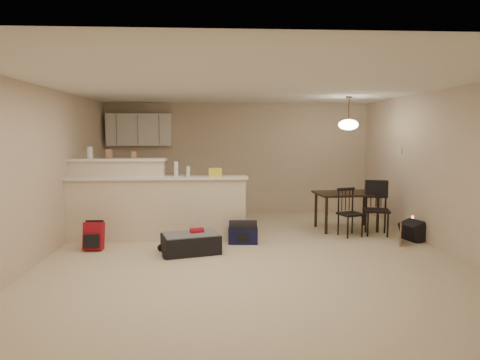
{
  "coord_description": "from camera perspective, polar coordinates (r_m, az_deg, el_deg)",
  "views": [
    {
      "loc": [
        -0.49,
        -6.35,
        1.83
      ],
      "look_at": [
        -0.1,
        0.7,
        1.05
      ],
      "focal_mm": 32.0,
      "sensor_mm": 36.0,
      "label": 1
    }
  ],
  "objects": [
    {
      "name": "room",
      "position": [
        6.39,
        1.24,
        1.1
      ],
      "size": [
        7.0,
        7.02,
        2.5
      ],
      "color": "beige",
      "rests_on": "ground"
    },
    {
      "name": "breakfast_bar",
      "position": [
        7.54,
        -12.83,
        -3.18
      ],
      "size": [
        3.08,
        0.58,
        1.39
      ],
      "color": "beige",
      "rests_on": "ground"
    },
    {
      "name": "upper_cabinets",
      "position": [
        9.82,
        -13.29,
        6.55
      ],
      "size": [
        1.4,
        0.34,
        0.7
      ],
      "primitive_type": "cube",
      "color": "white",
      "rests_on": "room"
    },
    {
      "name": "kitchen_counter",
      "position": [
        9.75,
        -12.05,
        -1.97
      ],
      "size": [
        1.8,
        0.6,
        0.9
      ],
      "primitive_type": "cube",
      "color": "white",
      "rests_on": "ground"
    },
    {
      "name": "thermostat",
      "position": [
        8.63,
        20.61,
        3.71
      ],
      "size": [
        0.02,
        0.12,
        0.12
      ],
      "primitive_type": "cube",
      "color": "beige",
      "rests_on": "room"
    },
    {
      "name": "jar",
      "position": [
        7.78,
        -19.39,
        3.45
      ],
      "size": [
        0.1,
        0.1,
        0.2
      ],
      "primitive_type": "cylinder",
      "color": "silver",
      "rests_on": "breakfast_bar"
    },
    {
      "name": "cereal_box",
      "position": [
        7.7,
        -17.06,
        3.35
      ],
      "size": [
        0.1,
        0.07,
        0.16
      ],
      "primitive_type": "cube",
      "color": "#95694D",
      "rests_on": "breakfast_bar"
    },
    {
      "name": "small_box",
      "position": [
        7.61,
        -13.95,
        3.26
      ],
      "size": [
        0.08,
        0.06,
        0.12
      ],
      "primitive_type": "cube",
      "color": "#95694D",
      "rests_on": "breakfast_bar"
    },
    {
      "name": "bottle_a",
      "position": [
        7.3,
        -8.51,
        1.45
      ],
      "size": [
        0.07,
        0.07,
        0.26
      ],
      "primitive_type": "cylinder",
      "color": "silver",
      "rests_on": "breakfast_bar"
    },
    {
      "name": "bottle_b",
      "position": [
        7.29,
        -6.92,
        1.15
      ],
      "size": [
        0.06,
        0.06,
        0.18
      ],
      "primitive_type": "cylinder",
      "color": "silver",
      "rests_on": "breakfast_bar"
    },
    {
      "name": "bag_lump",
      "position": [
        7.28,
        -3.32,
        1.01
      ],
      "size": [
        0.22,
        0.18,
        0.14
      ],
      "primitive_type": "cube",
      "color": "#95694D",
      "rests_on": "breakfast_bar"
    },
    {
      "name": "dining_table",
      "position": [
        8.32,
        14.0,
        -2.21
      ],
      "size": [
        1.2,
        0.85,
        0.71
      ],
      "rotation": [
        0.0,
        0.0,
        0.08
      ],
      "color": "black",
      "rests_on": "ground"
    },
    {
      "name": "pendant_lamp",
      "position": [
        8.23,
        14.26,
        7.22
      ],
      "size": [
        0.36,
        0.36,
        0.62
      ],
      "color": "brown",
      "rests_on": "room"
    },
    {
      "name": "dining_chair_near",
      "position": [
        7.83,
        14.51,
        -4.23
      ],
      "size": [
        0.47,
        0.45,
        0.85
      ],
      "primitive_type": null,
      "rotation": [
        0.0,
        0.0,
        0.32
      ],
      "color": "black",
      "rests_on": "ground"
    },
    {
      "name": "dining_chair_far",
      "position": [
        8.05,
        17.8,
        -3.67
      ],
      "size": [
        0.5,
        0.48,
        0.95
      ],
      "primitive_type": null,
      "rotation": [
        0.0,
        0.0,
        -0.23
      ],
      "color": "black",
      "rests_on": "ground"
    },
    {
      "name": "suitcase",
      "position": [
        6.65,
        -6.59,
        -8.44
      ],
      "size": [
        0.96,
        0.76,
        0.28
      ],
      "primitive_type": "cube",
      "rotation": [
        0.0,
        0.0,
        0.28
      ],
      "color": "black",
      "rests_on": "ground"
    },
    {
      "name": "red_backpack",
      "position": [
        7.14,
        -18.92,
        -7.09
      ],
      "size": [
        0.3,
        0.19,
        0.44
      ],
      "primitive_type": "cube",
      "rotation": [
        0.0,
        0.0,
        -0.04
      ],
      "color": "maroon",
      "rests_on": "ground"
    },
    {
      "name": "navy_duffel",
      "position": [
        7.17,
        0.4,
        -7.38
      ],
      "size": [
        0.5,
        0.29,
        0.26
      ],
      "primitive_type": "cube",
      "rotation": [
        0.0,
        0.0,
        -0.06
      ],
      "color": "#121239",
      "rests_on": "ground"
    },
    {
      "name": "black_daypack",
      "position": [
        7.9,
        22.09,
        -6.35
      ],
      "size": [
        0.36,
        0.43,
        0.33
      ],
      "primitive_type": "cube",
      "rotation": [
        0.0,
        0.0,
        1.87
      ],
      "color": "black",
      "rests_on": "ground"
    },
    {
      "name": "cardboard_sheet",
      "position": [
        7.56,
        20.6,
        -6.89
      ],
      "size": [
        0.18,
        0.39,
        0.31
      ],
      "primitive_type": "cube",
      "rotation": [
        0.0,
        0.0,
        1.16
      ],
      "color": "#95694D",
      "rests_on": "ground"
    }
  ]
}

